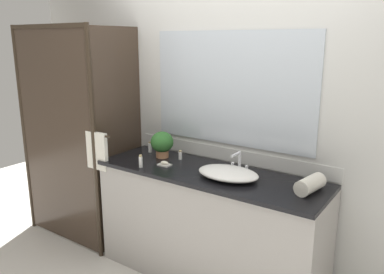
{
  "coord_description": "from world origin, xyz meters",
  "views": [
    {
      "loc": [
        1.47,
        -2.34,
        1.87
      ],
      "look_at": [
        -0.15,
        0.0,
        1.15
      ],
      "focal_mm": 36.14,
      "sensor_mm": 36.0,
      "label": 1
    }
  ],
  "objects_px": {
    "faucet": "(239,165)",
    "amenity_bottle_lotion": "(150,147)",
    "amenity_bottle_shampoo": "(141,161)",
    "rolled_towel_near_edge": "(310,184)",
    "sink_basin": "(228,173)",
    "soap_dish": "(165,164)",
    "potted_plant": "(162,143)",
    "amenity_bottle_body_wash": "(180,155)"
  },
  "relations": [
    {
      "from": "soap_dish",
      "to": "amenity_bottle_body_wash",
      "type": "relative_size",
      "value": 1.28
    },
    {
      "from": "faucet",
      "to": "amenity_bottle_lotion",
      "type": "bearing_deg",
      "value": 178.91
    },
    {
      "from": "potted_plant",
      "to": "amenity_bottle_body_wash",
      "type": "distance_m",
      "value": 0.19
    },
    {
      "from": "faucet",
      "to": "amenity_bottle_shampoo",
      "type": "bearing_deg",
      "value": -152.88
    },
    {
      "from": "faucet",
      "to": "amenity_bottle_lotion",
      "type": "xyz_separation_m",
      "value": [
        -0.89,
        0.02,
        -0.01
      ]
    },
    {
      "from": "sink_basin",
      "to": "rolled_towel_near_edge",
      "type": "bearing_deg",
      "value": 6.79
    },
    {
      "from": "sink_basin",
      "to": "soap_dish",
      "type": "distance_m",
      "value": 0.55
    },
    {
      "from": "amenity_bottle_body_wash",
      "to": "rolled_towel_near_edge",
      "type": "height_order",
      "value": "rolled_towel_near_edge"
    },
    {
      "from": "faucet",
      "to": "amenity_bottle_lotion",
      "type": "relative_size",
      "value": 1.81
    },
    {
      "from": "faucet",
      "to": "potted_plant",
      "type": "height_order",
      "value": "potted_plant"
    },
    {
      "from": "amenity_bottle_body_wash",
      "to": "sink_basin",
      "type": "bearing_deg",
      "value": -16.24
    },
    {
      "from": "sink_basin",
      "to": "amenity_bottle_shampoo",
      "type": "xyz_separation_m",
      "value": [
        -0.68,
        -0.18,
        0.01
      ]
    },
    {
      "from": "soap_dish",
      "to": "amenity_bottle_shampoo",
      "type": "distance_m",
      "value": 0.19
    },
    {
      "from": "faucet",
      "to": "rolled_towel_near_edge",
      "type": "bearing_deg",
      "value": -9.32
    },
    {
      "from": "faucet",
      "to": "rolled_towel_near_edge",
      "type": "relative_size",
      "value": 0.7
    },
    {
      "from": "amenity_bottle_body_wash",
      "to": "amenity_bottle_lotion",
      "type": "relative_size",
      "value": 0.83
    },
    {
      "from": "faucet",
      "to": "amenity_bottle_body_wash",
      "type": "height_order",
      "value": "faucet"
    },
    {
      "from": "faucet",
      "to": "potted_plant",
      "type": "bearing_deg",
      "value": -176.87
    },
    {
      "from": "amenity_bottle_body_wash",
      "to": "rolled_towel_near_edge",
      "type": "distance_m",
      "value": 1.12
    },
    {
      "from": "potted_plant",
      "to": "amenity_bottle_lotion",
      "type": "bearing_deg",
      "value": 163.13
    },
    {
      "from": "sink_basin",
      "to": "soap_dish",
      "type": "relative_size",
      "value": 4.62
    },
    {
      "from": "sink_basin",
      "to": "amenity_bottle_body_wash",
      "type": "relative_size",
      "value": 5.91
    },
    {
      "from": "amenity_bottle_body_wash",
      "to": "potted_plant",
      "type": "bearing_deg",
      "value": -167.88
    },
    {
      "from": "faucet",
      "to": "amenity_bottle_body_wash",
      "type": "bearing_deg",
      "value": -179.62
    },
    {
      "from": "soap_dish",
      "to": "sink_basin",
      "type": "bearing_deg",
      "value": 4.43
    },
    {
      "from": "potted_plant",
      "to": "amenity_bottle_shampoo",
      "type": "xyz_separation_m",
      "value": [
        0.03,
        -0.31,
        -0.08
      ]
    },
    {
      "from": "sink_basin",
      "to": "amenity_bottle_shampoo",
      "type": "distance_m",
      "value": 0.7
    },
    {
      "from": "amenity_bottle_lotion",
      "to": "rolled_towel_near_edge",
      "type": "height_order",
      "value": "rolled_towel_near_edge"
    },
    {
      "from": "faucet",
      "to": "soap_dish",
      "type": "height_order",
      "value": "faucet"
    },
    {
      "from": "amenity_bottle_shampoo",
      "to": "amenity_bottle_body_wash",
      "type": "xyz_separation_m",
      "value": [
        0.13,
        0.34,
        -0.01
      ]
    },
    {
      "from": "amenity_bottle_shampoo",
      "to": "amenity_bottle_body_wash",
      "type": "bearing_deg",
      "value": 69.15
    },
    {
      "from": "potted_plant",
      "to": "sink_basin",
      "type": "bearing_deg",
      "value": -9.89
    },
    {
      "from": "potted_plant",
      "to": "amenity_bottle_shampoo",
      "type": "relative_size",
      "value": 2.17
    },
    {
      "from": "faucet",
      "to": "amenity_bottle_lotion",
      "type": "height_order",
      "value": "faucet"
    },
    {
      "from": "amenity_bottle_shampoo",
      "to": "rolled_towel_near_edge",
      "type": "distance_m",
      "value": 1.27
    },
    {
      "from": "amenity_bottle_lotion",
      "to": "faucet",
      "type": "bearing_deg",
      "value": -1.09
    },
    {
      "from": "amenity_bottle_body_wash",
      "to": "amenity_bottle_shampoo",
      "type": "bearing_deg",
      "value": -110.85
    },
    {
      "from": "potted_plant",
      "to": "amenity_bottle_body_wash",
      "type": "bearing_deg",
      "value": 12.12
    },
    {
      "from": "amenity_bottle_lotion",
      "to": "soap_dish",
      "type": "bearing_deg",
      "value": -33.07
    },
    {
      "from": "sink_basin",
      "to": "amenity_bottle_lotion",
      "type": "height_order",
      "value": "amenity_bottle_lotion"
    },
    {
      "from": "sink_basin",
      "to": "rolled_towel_near_edge",
      "type": "distance_m",
      "value": 0.58
    },
    {
      "from": "sink_basin",
      "to": "amenity_bottle_shampoo",
      "type": "height_order",
      "value": "amenity_bottle_shampoo"
    }
  ]
}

